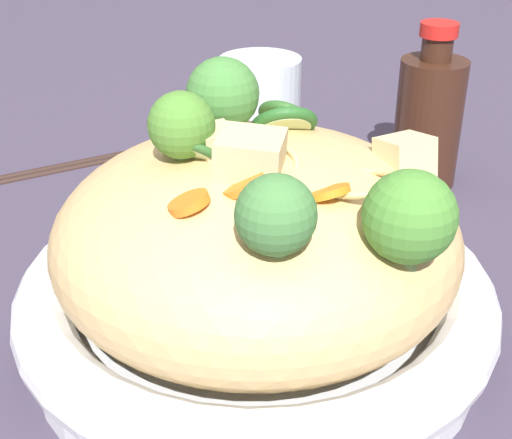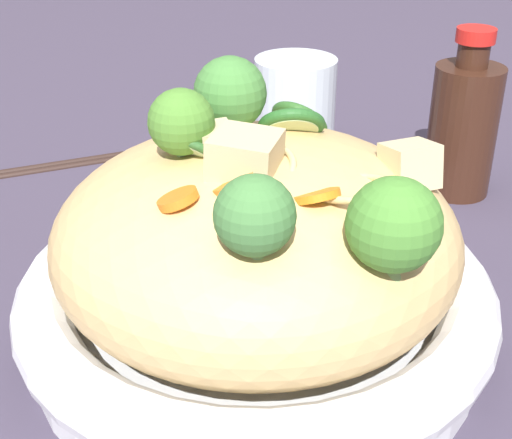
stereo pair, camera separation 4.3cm
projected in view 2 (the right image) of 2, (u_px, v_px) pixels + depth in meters
name	position (u px, v px, depth m)	size (l,w,h in m)	color
ground_plane	(256.00, 338.00, 0.47)	(3.00, 3.00, 0.00)	#3E3649
serving_bowl	(256.00, 302.00, 0.46)	(0.30, 0.30, 0.06)	white
noodle_heap	(256.00, 236.00, 0.43)	(0.24, 0.24, 0.12)	tan
broccoli_florets	(273.00, 161.00, 0.38)	(0.18, 0.16, 0.08)	#8FB86D
carrot_coins	(244.00, 193.00, 0.37)	(0.04, 0.10, 0.02)	orange
zucchini_slices	(270.00, 130.00, 0.44)	(0.12, 0.12, 0.04)	beige
chicken_chunks	(275.00, 153.00, 0.40)	(0.10, 0.16, 0.05)	#CDB888
soy_sauce_bottle	(463.00, 126.00, 0.63)	(0.06, 0.06, 0.15)	#381E14
chopsticks_pair	(57.00, 163.00, 0.71)	(0.09, 0.21, 0.01)	black
drinking_glass	(295.00, 109.00, 0.71)	(0.08, 0.08, 0.10)	silver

